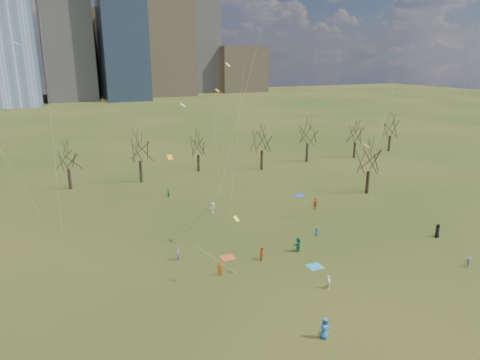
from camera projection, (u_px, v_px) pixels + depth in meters
name	position (u px, v px, depth m)	size (l,w,h in m)	color
ground	(286.00, 272.00, 45.47)	(500.00, 500.00, 0.00)	black
downtown_skyline	(75.00, 22.00, 217.93)	(212.50, 78.00, 118.00)	slate
bare_tree_row	(181.00, 149.00, 76.30)	(113.04, 29.80, 9.50)	black
blanket_teal	(315.00, 267.00, 46.55)	(1.60, 1.50, 0.03)	teal
blanket_navy	(300.00, 196.00, 70.18)	(1.60, 1.50, 0.03)	#2232A2
blanket_crimson	(228.00, 258.00, 48.60)	(1.60, 1.50, 0.03)	#AD3D22
person_0	(325.00, 328.00, 34.49)	(0.91, 0.59, 1.86)	#2866B1
person_1	(329.00, 282.00, 41.97)	(0.52, 0.34, 1.44)	silver
person_2	(263.00, 254.00, 47.81)	(0.79, 0.61, 1.62)	#C24B1B
person_3	(469.00, 262.00, 46.34)	(0.77, 0.44, 1.19)	slate
person_4	(220.00, 269.00, 44.49)	(0.90, 0.38, 1.54)	orange
person_5	(298.00, 244.00, 49.96)	(1.68, 0.53, 1.81)	#16654A
person_6	(438.00, 231.00, 53.88)	(0.87, 0.56, 1.77)	black
person_7	(178.00, 254.00, 47.83)	(0.55, 0.36, 1.51)	#914F9F
person_8	(317.00, 232.00, 54.17)	(0.57, 0.44, 1.16)	#286BB0
person_9	(213.00, 208.00, 62.33)	(1.04, 0.60, 1.61)	silver
person_10	(315.00, 204.00, 63.77)	(1.05, 0.44, 1.80)	#C64E1C
person_13	(168.00, 193.00, 69.15)	(0.57, 0.37, 1.56)	#186E3A
kites_airborne	(237.00, 129.00, 56.15)	(75.24, 41.83, 31.53)	orange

